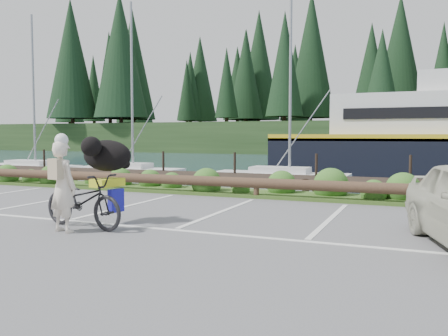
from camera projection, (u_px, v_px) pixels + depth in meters
The scene contains 7 objects.
ground at pixel (183, 226), 9.57m from camera, with size 72.00×72.00×0.00m, color #555557.
harbor_backdrop at pixel (396, 146), 81.71m from camera, with size 170.00×160.00×30.00m.
vegetation_strip at pixel (264, 194), 14.45m from camera, with size 34.00×1.60×0.10m, color #3D5B21.
log_rail at pixel (256, 198), 13.81m from camera, with size 32.00×0.30×0.60m, color #443021, non-canonical shape.
bicycle at pixel (83, 201), 9.40m from camera, with size 0.72×2.07×1.09m, color black.
cyclist at pixel (63, 187), 8.97m from camera, with size 0.63×0.41×1.73m, color silver.
dog at pixel (107, 156), 9.90m from camera, with size 1.14×0.56×0.66m, color black.
Camera 1 is at (4.41, -8.42, 1.85)m, focal length 38.00 mm.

